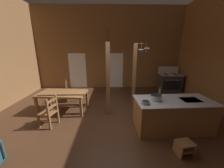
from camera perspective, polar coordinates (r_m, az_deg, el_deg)
The scene contains 15 objects.
ground_plane at distance 4.26m, azimuth -1.27°, elevation -17.36°, with size 9.05×8.34×0.10m, color #422819.
wall_back at distance 7.41m, azimuth -1.45°, elevation 15.71°, with size 9.05×0.14×4.54m, color brown.
glazed_door_back_left at distance 7.67m, azimuth -15.46°, elevation 5.81°, with size 1.00×0.01×2.05m, color white.
glazed_panel_back_right at distance 7.45m, azimuth 1.81°, elevation 6.09°, with size 0.84×0.01×2.05m, color white.
kitchen_island at distance 4.11m, azimuth 25.97°, elevation -12.44°, with size 2.19×1.03×0.90m.
stove_range at distance 7.69m, azimuth 24.90°, elevation 0.78°, with size 1.19×0.89×1.32m.
support_post_with_pot_rack at distance 5.05m, azimuth 10.58°, elevation 7.06°, with size 0.60×0.25×2.89m.
support_post_center at distance 4.18m, azimuth -1.84°, elevation 4.25°, with size 0.14×0.14×2.89m.
step_stool at distance 3.50m, azimuth 30.36°, elevation -23.67°, with size 0.40×0.34×0.30m.
dining_table at distance 4.94m, azimuth -21.74°, elevation -4.66°, with size 1.77×1.05×0.74m.
ladderback_chair_near_window at distance 5.86m, azimuth -18.74°, elevation -3.26°, with size 0.54×0.54×0.95m.
ladderback_chair_by_post at distance 4.27m, azimuth -26.91°, elevation -11.42°, with size 0.54×0.54×0.95m.
stockpot_on_counter at distance 3.67m, azimuth 19.39°, elevation -5.85°, with size 0.37×0.30×0.17m.
mixing_bowl_on_counter at distance 3.38m, azimuth 15.27°, elevation -8.21°, with size 0.21×0.21×0.08m.
bottle_tall_on_counter at distance 3.97m, azimuth 21.07°, elevation -3.75°, with size 0.07×0.07×0.32m.
Camera 1 is at (0.01, -3.57, 2.28)m, focal length 19.87 mm.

